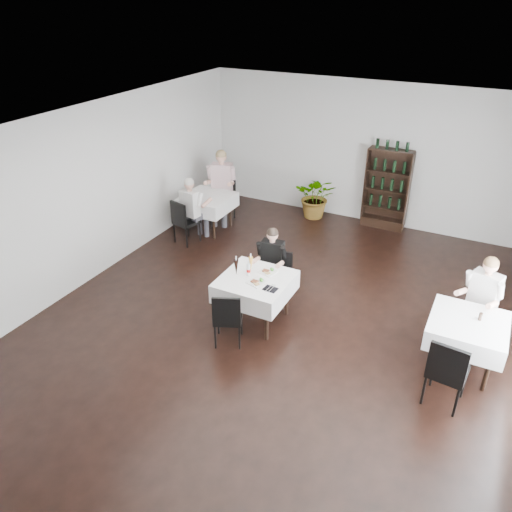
# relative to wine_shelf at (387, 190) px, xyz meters

# --- Properties ---
(room_shell) EXTENTS (9.00, 9.00, 9.00)m
(room_shell) POSITION_rel_wine_shelf_xyz_m (-0.60, -4.31, 0.65)
(room_shell) COLOR black
(room_shell) RESTS_ON ground
(wine_shelf) EXTENTS (0.90, 0.28, 1.75)m
(wine_shelf) POSITION_rel_wine_shelf_xyz_m (0.00, 0.00, 0.00)
(wine_shelf) COLOR black
(wine_shelf) RESTS_ON ground
(main_table) EXTENTS (1.03, 1.03, 0.77)m
(main_table) POSITION_rel_wine_shelf_xyz_m (-0.90, -4.31, -0.23)
(main_table) COLOR black
(main_table) RESTS_ON ground
(left_table) EXTENTS (0.98, 0.98, 0.77)m
(left_table) POSITION_rel_wine_shelf_xyz_m (-3.30, -1.81, -0.23)
(left_table) COLOR black
(left_table) RESTS_ON ground
(right_table) EXTENTS (0.98, 0.98, 0.77)m
(right_table) POSITION_rel_wine_shelf_xyz_m (2.10, -4.01, -0.23)
(right_table) COLOR black
(right_table) RESTS_ON ground
(potted_tree) EXTENTS (1.01, 0.92, 0.98)m
(potted_tree) POSITION_rel_wine_shelf_xyz_m (-1.48, -0.17, -0.35)
(potted_tree) COLOR #22581E
(potted_tree) RESTS_ON ground
(main_chair_far) EXTENTS (0.43, 0.43, 0.88)m
(main_chair_far) POSITION_rel_wine_shelf_xyz_m (-0.83, -3.63, -0.35)
(main_chair_far) COLOR black
(main_chair_far) RESTS_ON ground
(main_chair_near) EXTENTS (0.53, 0.53, 0.88)m
(main_chair_near) POSITION_rel_wine_shelf_xyz_m (-0.98, -5.03, -0.35)
(main_chair_near) COLOR black
(main_chair_near) RESTS_ON ground
(left_chair_far) EXTENTS (0.52, 0.52, 0.90)m
(left_chair_far) POSITION_rel_wine_shelf_xyz_m (-3.29, -1.11, -0.33)
(left_chair_far) COLOR black
(left_chair_far) RESTS_ON ground
(left_chair_near) EXTENTS (0.51, 0.51, 0.92)m
(left_chair_near) POSITION_rel_wine_shelf_xyz_m (-3.39, -2.60, -0.32)
(left_chair_near) COLOR black
(left_chair_near) RESTS_ON ground
(right_chair_far) EXTENTS (0.46, 0.46, 0.88)m
(right_chair_far) POSITION_rel_wine_shelf_xyz_m (2.17, -3.18, -0.35)
(right_chair_far) COLOR black
(right_chair_far) RESTS_ON ground
(right_chair_near) EXTENTS (0.50, 0.50, 0.99)m
(right_chair_near) POSITION_rel_wine_shelf_xyz_m (1.98, -4.87, -0.28)
(right_chair_near) COLOR black
(right_chair_near) RESTS_ON ground
(diner_main) EXTENTS (0.51, 0.52, 1.28)m
(diner_main) POSITION_rel_wine_shelf_xyz_m (-0.96, -3.64, -0.11)
(diner_main) COLOR #414048
(diner_main) RESTS_ON ground
(diner_left_far) EXTENTS (0.68, 0.72, 1.60)m
(diner_left_far) POSITION_rel_wine_shelf_xyz_m (-3.26, -1.31, 0.08)
(diner_left_far) COLOR #414048
(diner_left_far) RESTS_ON ground
(diner_left_near) EXTENTS (0.55, 0.57, 1.36)m
(diner_left_near) POSITION_rel_wine_shelf_xyz_m (-3.29, -2.38, -0.06)
(diner_left_near) COLOR #414048
(diner_left_near) RESTS_ON ground
(diner_right_far) EXTENTS (0.60, 0.64, 1.40)m
(diner_right_far) POSITION_rel_wine_shelf_xyz_m (2.18, -3.35, -0.03)
(diner_right_far) COLOR #414048
(diner_right_far) RESTS_ON ground
(plate_far) EXTENTS (0.28, 0.28, 0.07)m
(plate_far) POSITION_rel_wine_shelf_xyz_m (-0.80, -4.07, -0.06)
(plate_far) COLOR white
(plate_far) RESTS_ON main_table
(plate_near) EXTENTS (0.30, 0.30, 0.08)m
(plate_near) POSITION_rel_wine_shelf_xyz_m (-0.81, -4.43, -0.06)
(plate_near) COLOR white
(plate_near) RESTS_ON main_table
(pilsner_dark) EXTENTS (0.08, 0.08, 0.32)m
(pilsner_dark) POSITION_rel_wine_shelf_xyz_m (-1.20, -4.36, 0.06)
(pilsner_dark) COLOR black
(pilsner_dark) RESTS_ON main_table
(pilsner_lager) EXTENTS (0.07, 0.07, 0.30)m
(pilsner_lager) POSITION_rel_wine_shelf_xyz_m (-1.06, -4.16, 0.05)
(pilsner_lager) COLOR gold
(pilsner_lager) RESTS_ON main_table
(coke_bottle) EXTENTS (0.06, 0.06, 0.24)m
(coke_bottle) POSITION_rel_wine_shelf_xyz_m (-1.03, -4.29, 0.02)
(coke_bottle) COLOR silver
(coke_bottle) RESTS_ON main_table
(napkin_cutlery) EXTENTS (0.21, 0.22, 0.02)m
(napkin_cutlery) POSITION_rel_wine_shelf_xyz_m (-0.57, -4.49, -0.07)
(napkin_cutlery) COLOR black
(napkin_cutlery) RESTS_ON main_table
(pepper_mill) EXTENTS (0.05, 0.05, 0.11)m
(pepper_mill) POSITION_rel_wine_shelf_xyz_m (2.21, -3.93, -0.02)
(pepper_mill) COLOR black
(pepper_mill) RESTS_ON right_table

